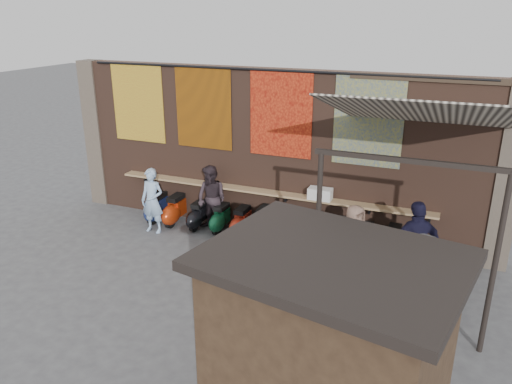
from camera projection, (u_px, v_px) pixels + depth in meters
ground at (225, 277)px, 10.42m from camera, size 70.00×70.00×0.00m
brick_wall at (271, 153)px, 12.09m from camera, size 10.00×0.40×4.00m
pier_left at (98, 134)px, 13.94m from camera, size 0.50×0.50×4.00m
pier_right at (508, 178)px, 10.23m from camera, size 0.50×0.50×4.00m
eating_counter at (266, 192)px, 12.07m from camera, size 8.00×0.32×0.05m
shelf_box at (320, 194)px, 11.51m from camera, size 0.54×0.29×0.27m
tapestry_redgold at (138, 103)px, 12.84m from camera, size 1.50×0.02×2.00m
tapestry_sun at (204, 108)px, 12.16m from camera, size 1.50×0.02×2.00m
tapestry_orange at (281, 114)px, 11.45m from camera, size 1.50×0.02×2.00m
tapestry_multi at (368, 121)px, 10.73m from camera, size 1.50×0.02×2.00m
hang_rail at (269, 70)px, 11.21m from camera, size 9.50×0.06×0.06m
scooter_stool_0 at (157, 208)px, 13.09m from camera, size 0.35×0.78×0.74m
scooter_stool_1 at (175, 210)px, 12.87m from camera, size 0.36×0.81×0.77m
scooter_stool_2 at (198, 216)px, 12.65m from camera, size 0.32×0.72×0.68m
scooter_stool_3 at (221, 219)px, 12.47m from camera, size 0.33×0.73×0.69m
scooter_stool_4 at (241, 223)px, 12.18m from camera, size 0.35×0.77×0.73m
scooter_stool_5 at (263, 225)px, 11.95m from camera, size 0.39×0.86×0.82m
scooter_stool_6 at (287, 231)px, 11.79m from camera, size 0.32×0.71×0.68m
scooter_stool_7 at (313, 232)px, 11.56m from camera, size 0.39×0.86×0.82m
scooter_stool_8 at (341, 237)px, 11.37m from camera, size 0.36×0.81×0.77m
scooter_stool_9 at (365, 242)px, 11.10m from camera, size 0.36×0.81×0.77m
scooter_stool_10 at (392, 245)px, 10.93m from camera, size 0.38×0.84×0.79m
diner_left at (152, 201)px, 12.30m from camera, size 0.60×0.40×1.64m
diner_right at (212, 199)px, 12.34m from camera, size 0.96×0.82×1.69m
shopper_navy at (415, 247)px, 9.65m from camera, size 1.17×0.99×1.87m
shopper_grey at (420, 283)px, 8.48m from camera, size 1.28×1.26×1.76m
shopper_tan at (354, 239)px, 10.43m from camera, size 0.76×0.87×1.49m
market_stall at (327, 365)px, 5.85m from camera, size 2.75×2.27×2.65m
stall_roof at (334, 260)px, 5.37m from camera, size 3.09×2.59×0.12m
stall_sign at (362, 286)px, 6.38m from camera, size 1.19×0.27×0.50m
stall_shelf at (357, 348)px, 6.71m from camera, size 2.01×0.49×0.06m
awning_canvas at (423, 113)px, 8.74m from camera, size 3.20×3.28×0.97m
awning_ledger at (432, 79)px, 9.99m from camera, size 3.30×0.08×0.12m
awning_header at (411, 161)px, 7.60m from camera, size 3.00×0.08×0.08m
awning_post_left at (317, 237)px, 8.62m from camera, size 0.09×0.09×3.10m
awning_post_right at (495, 267)px, 7.62m from camera, size 0.09×0.09×3.10m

